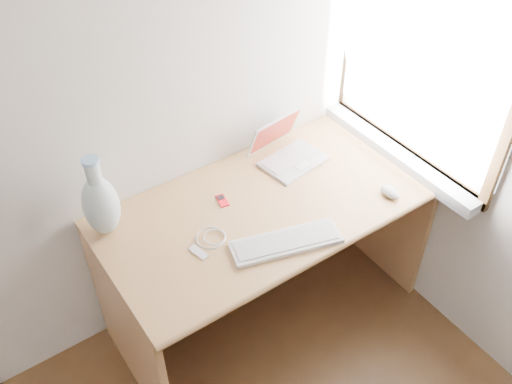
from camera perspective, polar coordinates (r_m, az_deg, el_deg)
window at (r=2.54m, az=15.94°, el=12.65°), size 0.11×0.99×1.10m
desk at (r=2.67m, az=-0.01°, el=-3.50°), size 1.47×0.73×0.78m
laptop at (r=2.67m, az=3.30°, el=4.16°), size 0.31×0.28×0.20m
external_keyboard at (r=2.29m, az=3.02°, el=-5.02°), size 0.47×0.26×0.02m
mouse at (r=2.56m, az=13.27°, el=0.01°), size 0.06×0.10×0.04m
ipod at (r=2.47m, az=-3.39°, el=-0.84°), size 0.05×0.09×0.01m
cable_coil at (r=2.32m, az=-4.52°, el=-4.58°), size 0.15×0.15×0.01m
remote at (r=2.27m, az=-5.75°, el=-6.03°), size 0.05×0.09×0.01m
vase at (r=2.32m, az=-15.26°, el=-1.12°), size 0.15×0.15×0.37m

